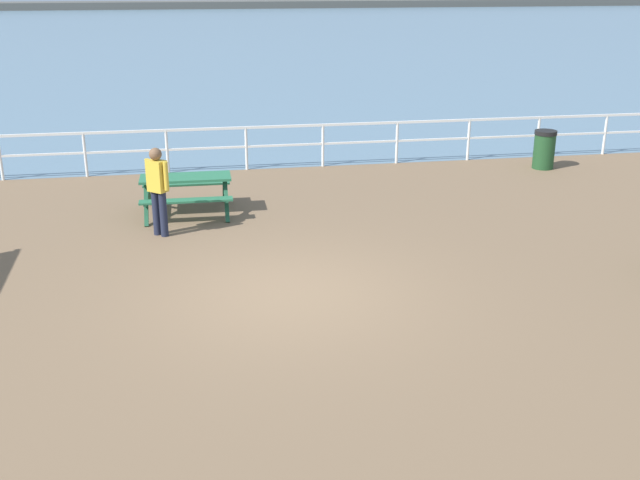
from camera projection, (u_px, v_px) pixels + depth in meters
name	position (u px, v px, depth m)	size (l,w,h in m)	color
ground_plane	(290.00, 299.00, 11.55)	(30.00, 24.00, 0.20)	brown
sea_band	(199.00, 33.00, 60.41)	(142.00, 90.00, 0.01)	slate
distant_shoreline	(191.00, 8.00, 100.27)	(142.00, 6.00, 1.80)	#4C4C47
seaward_railing	(246.00, 140.00, 18.44)	(23.07, 0.07, 1.08)	white
picnic_table_mid_centre	(186.00, 185.00, 15.13)	(1.82, 1.57, 0.80)	#286B47
visitor	(158.00, 186.00, 13.73)	(0.42, 0.39, 1.66)	#1E2338
litter_bin	(544.00, 149.00, 18.67)	(0.55, 0.55, 0.95)	#1E4723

